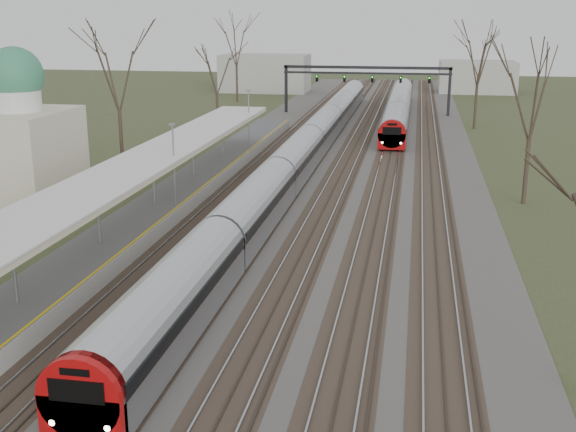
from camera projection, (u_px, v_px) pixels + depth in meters
name	position (u px, v px, depth m)	size (l,w,h in m)	color
track_bed	(341.00, 159.00, 63.16)	(24.00, 160.00, 0.22)	#474442
platform	(174.00, 198.00, 48.03)	(3.50, 69.00, 1.00)	#9E9B93
canopy	(146.00, 161.00, 42.82)	(4.10, 50.00, 3.11)	slate
signal_gantry	(367.00, 76.00, 90.27)	(21.00, 0.59, 6.08)	black
tree_west_far	(117.00, 70.00, 57.29)	(5.50, 5.50, 11.33)	#2D231C
tree_east_far	(533.00, 95.00, 46.57)	(5.00, 5.00, 10.30)	#2D231C
train_near	(309.00, 143.00, 63.13)	(2.62, 90.21, 3.05)	#A0A2AA
train_far	(399.00, 107.00, 87.21)	(2.62, 45.21, 3.05)	#A0A2AA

